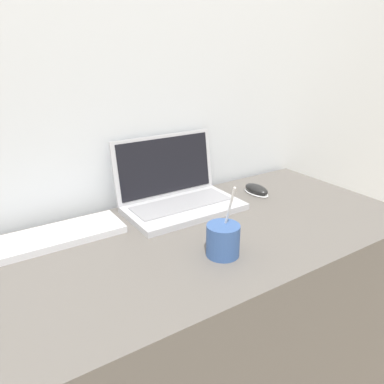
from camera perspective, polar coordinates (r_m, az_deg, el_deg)
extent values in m
cube|color=silver|center=(1.25, -10.44, 21.89)|extent=(7.00, 0.04, 2.50)
cube|color=#5B5651|center=(1.28, -0.97, -21.41)|extent=(1.45, 0.62, 0.72)
cube|color=#ADADB2|center=(1.24, -1.19, -2.47)|extent=(0.38, 0.22, 0.02)
cube|color=gray|center=(1.25, -1.59, -1.73)|extent=(0.33, 0.12, 0.00)
cube|color=#ADADB2|center=(1.30, -4.15, 4.03)|extent=(0.38, 0.04, 0.21)
cube|color=black|center=(1.29, -4.03, 4.01)|extent=(0.35, 0.03, 0.19)
cylinder|color=#33518C|center=(0.97, 4.74, -7.33)|extent=(0.09, 0.09, 0.09)
cylinder|color=black|center=(0.96, 4.81, -5.29)|extent=(0.07, 0.07, 0.01)
cylinder|color=white|center=(0.95, 5.48, -3.42)|extent=(0.02, 0.07, 0.17)
ellipsoid|color=white|center=(1.41, 9.76, -0.08)|extent=(0.06, 0.11, 0.01)
ellipsoid|color=black|center=(1.40, 9.79, 0.43)|extent=(0.05, 0.11, 0.03)
cube|color=silver|center=(1.13, -20.16, -6.39)|extent=(0.38, 0.14, 0.02)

